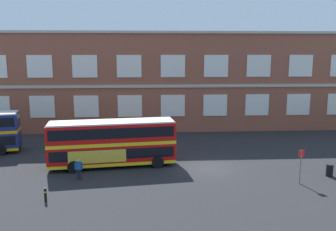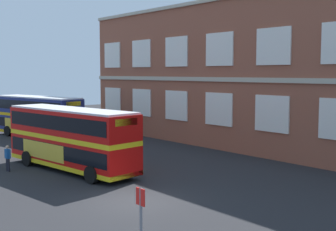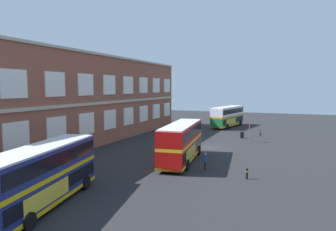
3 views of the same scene
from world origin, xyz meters
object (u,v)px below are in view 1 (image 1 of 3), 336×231
waiting_passenger (79,168)px  safety_bollard_west (45,195)px  station_litter_bin (330,170)px  bus_stand_flag (301,163)px  double_decker_middle (112,143)px

waiting_passenger → safety_bollard_west: size_ratio=1.79×
station_litter_bin → safety_bollard_west: bearing=-170.3°
waiting_passenger → safety_bollard_west: bearing=-109.9°
safety_bollard_west → bus_stand_flag: bearing=6.7°
station_litter_bin → safety_bollard_west: size_ratio=1.08×
safety_bollard_west → double_decker_middle: bearing=62.4°
double_decker_middle → waiting_passenger: bearing=-126.0°
bus_stand_flag → station_litter_bin: bearing=25.7°
double_decker_middle → station_litter_bin: bearing=-11.6°
station_litter_bin → safety_bollard_west: station_litter_bin is taller
bus_stand_flag → double_decker_middle: bearing=160.6°
waiting_passenger → double_decker_middle: bearing=54.0°
waiting_passenger → station_litter_bin: waiting_passenger is taller
waiting_passenger → bus_stand_flag: bearing=-6.4°
waiting_passenger → station_litter_bin: size_ratio=1.65×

